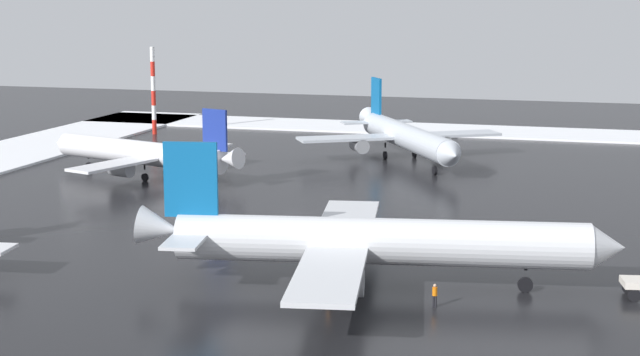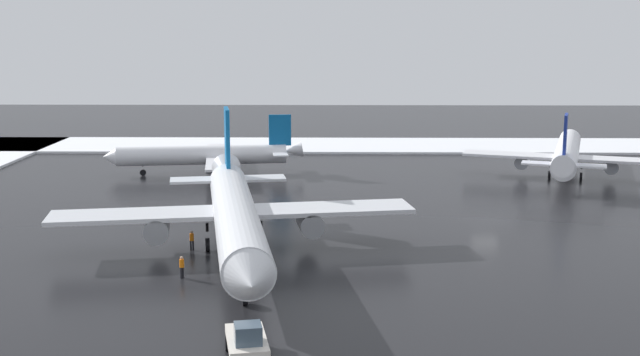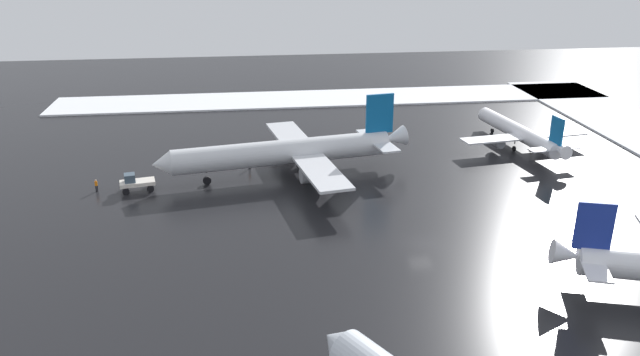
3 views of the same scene
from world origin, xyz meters
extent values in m
plane|color=black|center=(0.00, 0.00, 0.00)|extent=(240.00, 240.00, 0.00)
cube|color=white|center=(67.00, 0.00, 0.17)|extent=(14.00, 116.00, 0.35)
cylinder|color=silver|center=(22.97, 13.95, 3.65)|extent=(8.78, 31.40, 3.54)
cone|color=silver|center=(20.12, 30.58, 3.65)|extent=(3.74, 3.03, 3.36)
cone|color=silver|center=(25.86, -2.89, 4.27)|extent=(3.60, 4.18, 3.44)
cube|color=silver|center=(15.08, 9.42, 3.33)|extent=(14.12, 6.81, 0.37)
cylinder|color=gray|center=(17.05, 10.29, 2.29)|extent=(2.65, 3.84, 2.08)
cube|color=silver|center=(31.92, 12.31, 3.33)|extent=(14.12, 6.81, 0.37)
cylinder|color=gray|center=(29.78, 12.47, 2.29)|extent=(2.65, 3.84, 2.08)
cube|color=#0C5999|center=(25.44, -0.43, 8.12)|extent=(1.07, 4.17, 5.83)
cube|color=silver|center=(22.33, -0.75, 4.06)|extent=(5.39, 3.51, 0.25)
cube|color=silver|center=(28.48, 0.31, 4.06)|extent=(5.39, 3.51, 0.25)
cylinder|color=black|center=(21.12, 24.72, 2.08)|extent=(0.25, 0.25, 0.73)
cylinder|color=black|center=(21.12, 24.72, 0.57)|extent=(0.55, 1.19, 1.15)
cylinder|color=black|center=(21.24, 10.48, 2.08)|extent=(0.25, 0.25, 0.73)
cylinder|color=black|center=(21.24, 10.48, 0.57)|extent=(0.55, 1.19, 1.15)
cylinder|color=black|center=(25.76, 11.25, 2.08)|extent=(0.25, 0.25, 0.73)
cylinder|color=black|center=(25.76, 11.25, 0.57)|extent=(0.55, 1.19, 1.15)
cone|color=white|center=(-10.57, -11.24, 3.54)|extent=(3.32, 3.70, 2.86)
cube|color=navy|center=(-11.20, -13.21, 6.74)|extent=(1.35, 3.38, 4.84)
cube|color=white|center=(-8.79, -14.17, 3.37)|extent=(4.63, 3.41, 0.21)
cube|color=white|center=(-13.72, -12.58, 3.37)|extent=(4.63, 3.41, 0.21)
cylinder|color=white|center=(31.98, -24.93, 2.53)|extent=(21.80, 5.37, 2.46)
cone|color=white|center=(43.58, -23.34, 2.53)|extent=(2.03, 2.55, 2.33)
cone|color=white|center=(20.24, -26.53, 2.96)|extent=(2.84, 2.42, 2.39)
cube|color=white|center=(29.03, -19.35, 2.31)|extent=(4.42, 9.73, 0.26)
cylinder|color=gray|center=(29.59, -20.73, 1.59)|extent=(2.63, 1.76, 1.44)
cube|color=white|center=(30.64, -31.09, 2.31)|extent=(4.42, 9.73, 0.26)
cylinder|color=gray|center=(30.80, -29.61, 1.59)|extent=(2.63, 1.76, 1.44)
cube|color=#0C5999|center=(21.96, -26.30, 5.63)|extent=(2.90, 0.65, 4.05)
cube|color=white|center=(21.81, -24.13, 2.82)|extent=(2.33, 3.69, 0.17)
cube|color=white|center=(22.40, -28.42, 2.82)|extent=(2.33, 3.69, 0.17)
cylinder|color=black|center=(39.50, -23.90, 1.44)|extent=(0.17, 0.17, 0.51)
cylinder|color=black|center=(39.50, -23.90, 0.40)|extent=(0.82, 0.36, 0.79)
cylinder|color=black|center=(29.62, -23.65, 1.44)|extent=(0.17, 0.17, 0.51)
cylinder|color=black|center=(29.62, -23.65, 0.40)|extent=(0.82, 0.36, 0.79)
cylinder|color=black|center=(30.05, -26.79, 1.44)|extent=(0.17, 0.17, 0.51)
cylinder|color=black|center=(30.05, -26.79, 0.40)|extent=(0.82, 0.36, 0.79)
cone|color=silver|center=(-21.39, 12.96, 3.39)|extent=(3.59, 3.87, 3.13)
cube|color=silver|center=(20.01, 33.95, 1.15)|extent=(3.04, 4.94, 0.50)
cube|color=#3F5160|center=(19.84, 34.85, 1.95)|extent=(1.74, 1.66, 1.10)
cylinder|color=black|center=(18.73, 35.34, 0.45)|extent=(0.49, 0.94, 0.90)
cylinder|color=black|center=(20.68, 35.72, 0.45)|extent=(0.49, 0.94, 0.90)
cylinder|color=black|center=(19.35, 32.18, 0.45)|extent=(0.49, 0.94, 0.90)
cylinder|color=black|center=(21.29, 32.56, 0.45)|extent=(0.49, 0.94, 0.90)
cylinder|color=black|center=(20.38, 39.35, 0.42)|extent=(0.16, 0.16, 0.85)
cylinder|color=black|center=(20.42, 39.55, 0.42)|extent=(0.16, 0.16, 0.85)
cylinder|color=orange|center=(20.40, 39.45, 1.16)|extent=(0.36, 0.36, 0.62)
sphere|color=tan|center=(20.40, 39.45, 1.59)|extent=(0.24, 0.24, 0.24)
cylinder|color=black|center=(27.04, 11.01, 0.42)|extent=(0.16, 0.16, 0.85)
cylinder|color=black|center=(27.23, 11.04, 0.42)|extent=(0.16, 0.16, 0.85)
cylinder|color=orange|center=(27.14, 11.03, 1.16)|extent=(0.36, 0.36, 0.62)
sphere|color=tan|center=(27.14, 11.03, 1.59)|extent=(0.24, 0.24, 0.24)
cylinder|color=black|center=(26.51, 18.66, 0.42)|extent=(0.16, 0.16, 0.85)
cylinder|color=black|center=(26.61, 18.83, 0.42)|extent=(0.16, 0.16, 0.85)
cylinder|color=orange|center=(26.56, 18.74, 1.16)|extent=(0.36, 0.36, 0.62)
sphere|color=tan|center=(26.56, 18.74, 1.59)|extent=(0.24, 0.24, 0.24)
camera|label=1|loc=(93.62, 29.26, 21.90)|focal=55.00mm
camera|label=2|loc=(15.18, 77.06, 18.73)|focal=45.00mm
camera|label=3|loc=(-60.73, 19.12, 32.41)|focal=35.00mm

